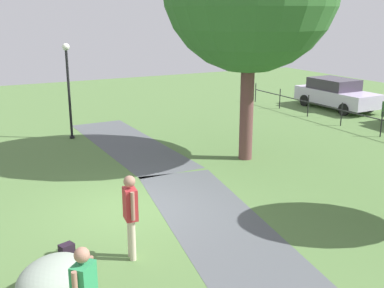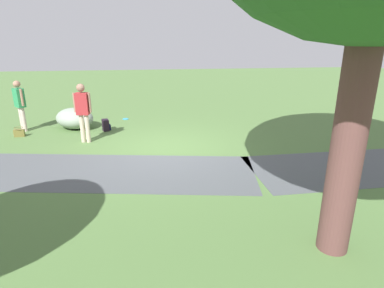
{
  "view_description": "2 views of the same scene",
  "coord_description": "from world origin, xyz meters",
  "px_view_note": "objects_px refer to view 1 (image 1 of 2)",
  "views": [
    {
      "loc": [
        10.71,
        -3.87,
        4.89
      ],
      "look_at": [
        -0.36,
        1.91,
        1.39
      ],
      "focal_mm": 44.19,
      "sensor_mm": 36.0,
      "label": 1
    },
    {
      "loc": [
        0.42,
        8.83,
        3.09
      ],
      "look_at": [
        -0.53,
        1.87,
        0.73
      ],
      "focal_mm": 29.86,
      "sensor_mm": 36.0,
      "label": 2
    }
  ],
  "objects_px": {
    "lamp_post": "(68,81)",
    "backpack_by_boulder": "(67,253)",
    "parked_compact_green": "(336,93)",
    "man_near_boulder": "(131,211)",
    "lawn_boulder": "(53,279)"
  },
  "relations": [
    {
      "from": "backpack_by_boulder",
      "to": "parked_compact_green",
      "type": "relative_size",
      "value": 0.09
    },
    {
      "from": "lawn_boulder",
      "to": "man_near_boulder",
      "type": "relative_size",
      "value": 1.03
    },
    {
      "from": "man_near_boulder",
      "to": "backpack_by_boulder",
      "type": "xyz_separation_m",
      "value": [
        -0.46,
        -1.23,
        -0.86
      ]
    },
    {
      "from": "lamp_post",
      "to": "parked_compact_green",
      "type": "bearing_deg",
      "value": 88.57
    },
    {
      "from": "man_near_boulder",
      "to": "parked_compact_green",
      "type": "xyz_separation_m",
      "value": [
        -9.83,
        14.99,
        -0.24
      ]
    },
    {
      "from": "backpack_by_boulder",
      "to": "lamp_post",
      "type": "bearing_deg",
      "value": 165.66
    },
    {
      "from": "lamp_post",
      "to": "backpack_by_boulder",
      "type": "relative_size",
      "value": 9.38
    },
    {
      "from": "lawn_boulder",
      "to": "man_near_boulder",
      "type": "distance_m",
      "value": 1.97
    },
    {
      "from": "lawn_boulder",
      "to": "parked_compact_green",
      "type": "distance_m",
      "value": 19.73
    },
    {
      "from": "man_near_boulder",
      "to": "backpack_by_boulder",
      "type": "bearing_deg",
      "value": -110.61
    },
    {
      "from": "lawn_boulder",
      "to": "man_near_boulder",
      "type": "xyz_separation_m",
      "value": [
        -0.66,
        1.72,
        0.69
      ]
    },
    {
      "from": "lamp_post",
      "to": "man_near_boulder",
      "type": "height_order",
      "value": "lamp_post"
    },
    {
      "from": "backpack_by_boulder",
      "to": "parked_compact_green",
      "type": "xyz_separation_m",
      "value": [
        -9.37,
        16.21,
        0.62
      ]
    },
    {
      "from": "parked_compact_green",
      "to": "man_near_boulder",
      "type": "bearing_deg",
      "value": -56.74
    },
    {
      "from": "backpack_by_boulder",
      "to": "lawn_boulder",
      "type": "bearing_deg",
      "value": -23.6
    }
  ]
}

